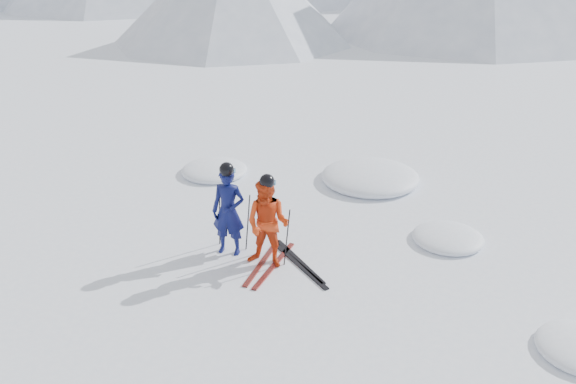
% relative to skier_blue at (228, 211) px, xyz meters
% --- Properties ---
extents(ground, '(160.00, 160.00, 0.00)m').
position_rel_skier_blue_xyz_m(ground, '(2.82, 0.23, -0.84)').
color(ground, white).
rests_on(ground, ground).
extents(skier_blue, '(0.69, 0.53, 1.68)m').
position_rel_skier_blue_xyz_m(skier_blue, '(0.00, 0.00, 0.00)').
color(skier_blue, '#0C124B').
rests_on(skier_blue, ground).
extents(skier_red, '(0.86, 0.71, 1.64)m').
position_rel_skier_blue_xyz_m(skier_red, '(0.84, -0.07, -0.02)').
color(skier_red, red).
rests_on(skier_red, ground).
extents(pole_blue_left, '(0.11, 0.08, 1.11)m').
position_rel_skier_blue_xyz_m(pole_blue_left, '(-0.30, 0.15, -0.28)').
color(pole_blue_left, black).
rests_on(pole_blue_left, ground).
extents(pole_blue_right, '(0.11, 0.07, 1.12)m').
position_rel_skier_blue_xyz_m(pole_blue_right, '(0.25, 0.25, -0.28)').
color(pole_blue_right, black).
rests_on(pole_blue_right, ground).
extents(pole_red_left, '(0.11, 0.09, 1.09)m').
position_rel_skier_blue_xyz_m(pole_red_left, '(0.54, 0.18, -0.29)').
color(pole_red_left, black).
rests_on(pole_red_left, ground).
extents(pole_red_right, '(0.11, 0.08, 1.09)m').
position_rel_skier_blue_xyz_m(pole_red_right, '(1.14, 0.08, -0.29)').
color(pole_red_right, black).
rests_on(pole_red_right, ground).
extents(ski_worn_left, '(0.35, 1.69, 0.03)m').
position_rel_skier_blue_xyz_m(ski_worn_left, '(0.72, -0.07, -0.82)').
color(ski_worn_left, black).
rests_on(ski_worn_left, ground).
extents(ski_worn_right, '(0.23, 1.70, 0.03)m').
position_rel_skier_blue_xyz_m(ski_worn_right, '(0.96, -0.07, -0.82)').
color(ski_worn_right, black).
rests_on(ski_worn_right, ground).
extents(ski_loose_a, '(1.44, 1.05, 0.03)m').
position_rel_skier_blue_xyz_m(ski_loose_a, '(1.31, 0.26, -0.82)').
color(ski_loose_a, black).
rests_on(ski_loose_a, ground).
extents(ski_loose_b, '(1.47, 1.00, 0.03)m').
position_rel_skier_blue_xyz_m(ski_loose_b, '(1.41, 0.11, -0.82)').
color(ski_loose_b, black).
rests_on(ski_loose_b, ground).
extents(snow_lumps, '(9.85, 6.30, 0.51)m').
position_rel_skier_blue_xyz_m(snow_lumps, '(1.27, 3.38, -0.84)').
color(snow_lumps, white).
rests_on(snow_lumps, ground).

